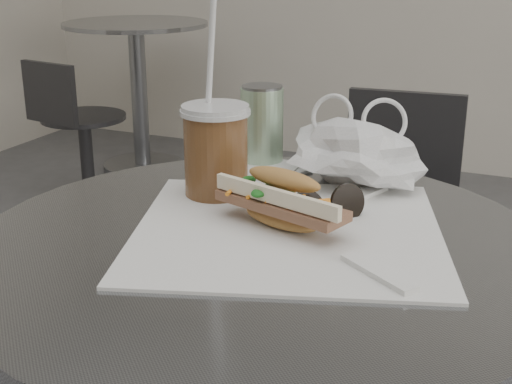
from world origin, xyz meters
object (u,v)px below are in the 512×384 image
at_px(sunglasses, 326,209).
at_px(drink_can, 262,126).
at_px(iced_coffee, 216,150).
at_px(bg_table, 138,79).
at_px(chair_far, 389,254).
at_px(banh_mi, 282,200).
at_px(bg_chair, 79,146).

bearing_deg(sunglasses, drink_can, 81.67).
distance_m(iced_coffee, sunglasses, 0.20).
distance_m(bg_table, iced_coffee, 2.57).
bearing_deg(sunglasses, bg_table, 78.65).
bearing_deg(iced_coffee, chair_far, 82.90).
bearing_deg(drink_can, iced_coffee, -90.00).
bearing_deg(banh_mi, drink_can, 135.67).
bearing_deg(sunglasses, iced_coffee, 118.98).
bearing_deg(banh_mi, iced_coffee, 166.38).
bearing_deg(drink_can, bg_chair, 137.49).
xyz_separation_m(chair_far, iced_coffee, (-0.10, -0.80, 0.48)).
relative_size(bg_table, chair_far, 1.01).
xyz_separation_m(bg_table, banh_mi, (1.61, -2.15, 0.32)).
distance_m(iced_coffee, drink_can, 0.17).
bearing_deg(bg_chair, chair_far, -13.63).
bearing_deg(chair_far, iced_coffee, 78.75).
height_order(bg_table, iced_coffee, iced_coffee).
bearing_deg(iced_coffee, sunglasses, -11.48).
relative_size(sunglasses, drink_can, 0.75).
xyz_separation_m(bg_table, bg_chair, (0.11, -0.65, -0.17)).
distance_m(banh_mi, iced_coffee, 0.17).
relative_size(chair_far, drink_can, 5.31).
bearing_deg(bg_table, drink_can, -52.16).
relative_size(bg_chair, drink_can, 4.80).
distance_m(chair_far, sunglasses, 0.94).
height_order(chair_far, bg_chair, chair_far).
distance_m(bg_table, sunglasses, 2.70).
bearing_deg(sunglasses, bg_chair, 87.11).
distance_m(bg_table, chair_far, 2.03).
bearing_deg(sunglasses, banh_mi, 174.84).
relative_size(banh_mi, sunglasses, 2.40).
height_order(bg_chair, sunglasses, sunglasses).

